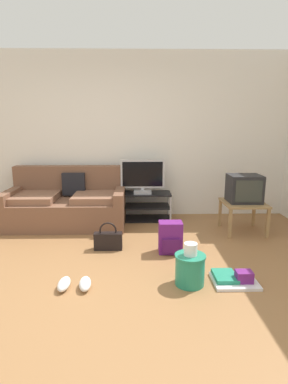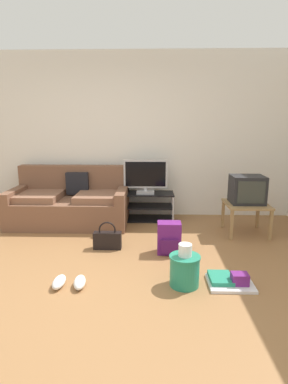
% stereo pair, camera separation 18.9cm
% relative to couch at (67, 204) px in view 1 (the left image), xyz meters
% --- Properties ---
extents(ground_plane, '(9.00, 9.80, 0.02)m').
position_rel_couch_xyz_m(ground_plane, '(0.62, -1.91, -0.33)').
color(ground_plane, olive).
extents(wall_back, '(9.00, 0.10, 2.70)m').
position_rel_couch_xyz_m(wall_back, '(0.62, 0.54, 1.03)').
color(wall_back, silver).
rests_on(wall_back, ground_plane).
extents(couch, '(1.80, 0.93, 0.88)m').
position_rel_couch_xyz_m(couch, '(0.00, 0.00, 0.00)').
color(couch, brown).
rests_on(couch, ground_plane).
extents(tv_stand, '(0.92, 0.44, 0.45)m').
position_rel_couch_xyz_m(tv_stand, '(1.18, 0.20, -0.10)').
color(tv_stand, black).
rests_on(tv_stand, ground_plane).
extents(flat_tv, '(0.70, 0.22, 0.55)m').
position_rel_couch_xyz_m(flat_tv, '(1.18, 0.18, 0.40)').
color(flat_tv, '#B2B2B7').
rests_on(flat_tv, tv_stand).
extents(side_table, '(0.58, 0.58, 0.45)m').
position_rel_couch_xyz_m(side_table, '(2.63, -0.43, 0.07)').
color(side_table, '#9E7A4C').
rests_on(side_table, ground_plane).
extents(crt_tv, '(0.45, 0.38, 0.39)m').
position_rel_couch_xyz_m(crt_tv, '(2.63, -0.41, 0.32)').
color(crt_tv, '#232326').
rests_on(crt_tv, side_table).
extents(backpack, '(0.28, 0.27, 0.39)m').
position_rel_couch_xyz_m(backpack, '(1.50, -1.16, -0.13)').
color(backpack, '#661E70').
rests_on(backpack, ground_plane).
extents(handbag, '(0.35, 0.12, 0.36)m').
position_rel_couch_xyz_m(handbag, '(0.73, -1.05, -0.20)').
color(handbag, black).
rests_on(handbag, ground_plane).
extents(cleaning_bucket, '(0.30, 0.30, 0.43)m').
position_rel_couch_xyz_m(cleaning_bucket, '(1.61, -1.93, -0.14)').
color(cleaning_bucket, '#238466').
rests_on(cleaning_bucket, ground_plane).
extents(sneakers_pair, '(0.33, 0.26, 0.09)m').
position_rel_couch_xyz_m(sneakers_pair, '(0.50, -1.99, -0.27)').
color(sneakers_pair, white).
rests_on(sneakers_pair, ground_plane).
extents(floor_tray, '(0.44, 0.35, 0.14)m').
position_rel_couch_xyz_m(floor_tray, '(2.06, -1.91, -0.28)').
color(floor_tray, silver).
rests_on(floor_tray, ground_plane).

